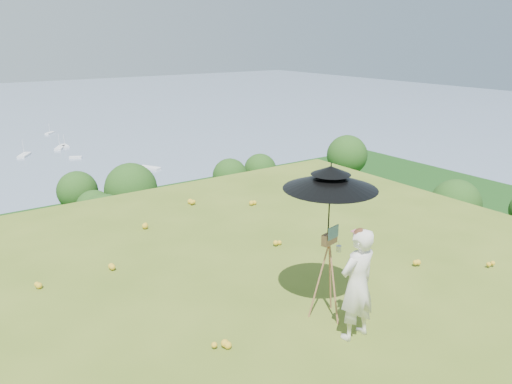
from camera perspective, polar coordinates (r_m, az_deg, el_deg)
ground at (r=7.75m, az=2.42°, el=-13.50°), size 14.00×14.00×0.00m
slope_trees at (r=44.71m, az=-26.45°, el=-9.62°), size 110.00×50.00×6.00m
wildflowers at (r=7.90m, az=1.31°, el=-12.36°), size 10.00×10.50×0.12m
painter at (r=6.92m, az=11.48°, el=-10.30°), size 0.59×0.39×1.60m
field_easel at (r=7.36m, az=8.21°, el=-9.04°), size 0.66×0.66×1.45m
sun_umbrella at (r=6.98m, az=8.39°, el=-1.26°), size 1.50×1.50×1.16m
painter_cap at (r=6.61m, az=11.88°, el=-4.47°), size 0.21×0.24×0.10m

